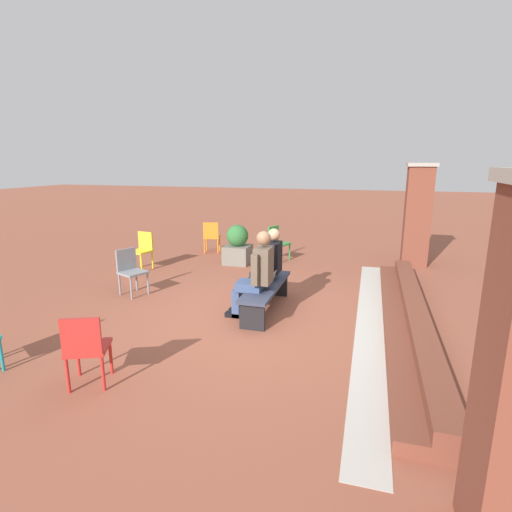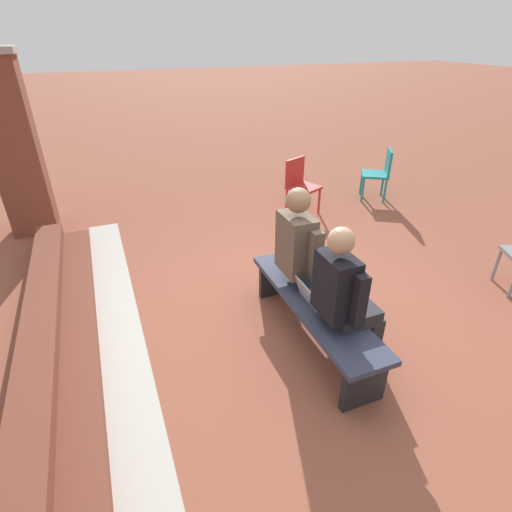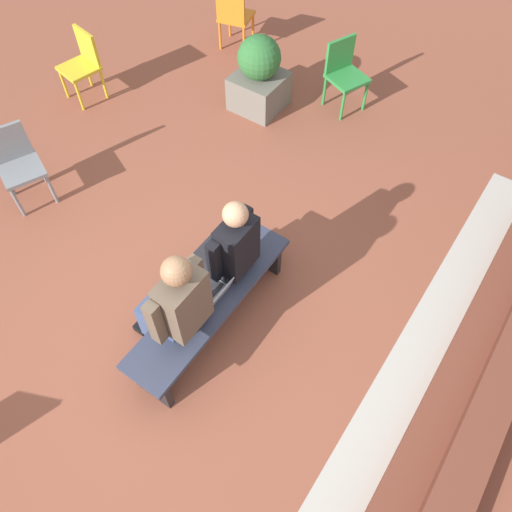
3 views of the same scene
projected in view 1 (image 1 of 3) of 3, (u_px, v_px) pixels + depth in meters
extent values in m
plane|color=brown|center=(258.00, 318.00, 6.26)|extent=(60.00, 60.00, 0.00)
cube|color=#B7B2A8|center=(370.00, 321.00, 6.14)|extent=(6.70, 0.40, 0.01)
cube|color=brown|center=(405.00, 320.00, 5.99)|extent=(5.90, 0.60, 0.15)
cube|color=brown|center=(416.00, 312.00, 5.92)|extent=(5.90, 0.30, 0.15)
cube|color=brown|center=(417.00, 217.00, 9.27)|extent=(0.56, 0.56, 2.29)
cube|color=gray|center=(422.00, 165.00, 9.00)|extent=(0.64, 0.64, 0.08)
cube|color=#33384C|center=(266.00, 286.00, 6.49)|extent=(1.80, 0.44, 0.05)
cube|color=black|center=(277.00, 285.00, 7.29)|extent=(0.06, 0.37, 0.40)
cube|color=black|center=(252.00, 317.00, 5.79)|extent=(0.06, 0.37, 0.40)
cube|color=#232328|center=(262.00, 275.00, 6.84)|extent=(0.31, 0.37, 0.13)
cube|color=#232328|center=(253.00, 288.00, 7.03)|extent=(0.10, 0.11, 0.45)
cube|color=black|center=(250.00, 298.00, 7.09)|extent=(0.10, 0.22, 0.06)
cube|color=#232328|center=(250.00, 291.00, 6.88)|extent=(0.10, 0.11, 0.45)
cube|color=black|center=(247.00, 301.00, 6.94)|extent=(0.10, 0.22, 0.06)
cube|color=black|center=(274.00, 257.00, 6.71)|extent=(0.35, 0.22, 0.52)
cube|color=maroon|center=(267.00, 259.00, 6.75)|extent=(0.05, 0.01, 0.31)
cube|color=black|center=(273.00, 255.00, 6.94)|extent=(0.08, 0.09, 0.44)
cube|color=black|center=(267.00, 261.00, 6.53)|extent=(0.08, 0.09, 0.44)
sphere|color=tan|center=(274.00, 235.00, 6.62)|extent=(0.20, 0.20, 0.20)
cube|color=#384C75|center=(250.00, 286.00, 6.21)|extent=(0.34, 0.40, 0.14)
cube|color=#384C75|center=(240.00, 300.00, 6.42)|extent=(0.11, 0.12, 0.45)
cube|color=black|center=(236.00, 311.00, 6.48)|extent=(0.11, 0.24, 0.07)
cube|color=#384C75|center=(236.00, 304.00, 6.25)|extent=(0.11, 0.12, 0.45)
cube|color=black|center=(233.00, 315.00, 6.31)|extent=(0.11, 0.24, 0.07)
cube|color=brown|center=(263.00, 265.00, 6.07)|extent=(0.38, 0.24, 0.56)
cube|color=brown|center=(263.00, 262.00, 6.32)|extent=(0.09, 0.10, 0.47)
cube|color=brown|center=(255.00, 270.00, 5.88)|extent=(0.09, 0.10, 0.47)
sphere|color=#8C6647|center=(264.00, 238.00, 5.98)|extent=(0.22, 0.22, 0.22)
cube|color=#9EA0A5|center=(264.00, 283.00, 6.51)|extent=(0.32, 0.22, 0.02)
cube|color=#2D2D33|center=(263.00, 283.00, 6.51)|extent=(0.29, 0.15, 0.00)
cube|color=#9EA0A5|center=(273.00, 278.00, 6.45)|extent=(0.32, 0.07, 0.19)
cube|color=#33519E|center=(272.00, 278.00, 6.45)|extent=(0.28, 0.06, 0.17)
cylinder|color=teal|center=(2.00, 355.00, 4.64)|extent=(0.04, 0.04, 0.40)
cube|color=#2D893D|center=(280.00, 244.00, 9.83)|extent=(0.55, 0.55, 0.04)
cube|color=#2D893D|center=(273.00, 234.00, 9.89)|extent=(0.38, 0.19, 0.40)
cylinder|color=#2D893D|center=(281.00, 255.00, 9.63)|extent=(0.04, 0.04, 0.40)
cylinder|color=#2D893D|center=(290.00, 252.00, 9.91)|extent=(0.04, 0.04, 0.40)
cylinder|color=#2D893D|center=(269.00, 253.00, 9.85)|extent=(0.04, 0.04, 0.40)
cylinder|color=#2D893D|center=(278.00, 250.00, 10.13)|extent=(0.04, 0.04, 0.40)
cube|color=gold|center=(140.00, 251.00, 8.99)|extent=(0.49, 0.49, 0.04)
cube|color=gold|center=(146.00, 240.00, 9.10)|extent=(0.12, 0.40, 0.40)
cylinder|color=gold|center=(129.00, 262.00, 8.96)|extent=(0.04, 0.04, 0.40)
cylinder|color=gold|center=(141.00, 264.00, 8.80)|extent=(0.04, 0.04, 0.40)
cylinder|color=gold|center=(141.00, 258.00, 9.27)|extent=(0.04, 0.04, 0.40)
cylinder|color=gold|center=(153.00, 260.00, 9.11)|extent=(0.04, 0.04, 0.40)
cube|color=orange|center=(212.00, 237.00, 10.71)|extent=(0.51, 0.51, 0.04)
cube|color=orange|center=(211.00, 230.00, 10.47)|extent=(0.14, 0.40, 0.40)
cylinder|color=orange|center=(220.00, 244.00, 10.93)|extent=(0.04, 0.04, 0.40)
cylinder|color=orange|center=(207.00, 244.00, 10.94)|extent=(0.04, 0.04, 0.40)
cylinder|color=orange|center=(218.00, 246.00, 10.58)|extent=(0.04, 0.04, 0.40)
cylinder|color=orange|center=(205.00, 246.00, 10.59)|extent=(0.04, 0.04, 0.40)
cube|color=red|center=(88.00, 348.00, 4.34)|extent=(0.55, 0.55, 0.04)
cube|color=red|center=(81.00, 337.00, 4.11)|extent=(0.19, 0.38, 0.40)
cylinder|color=red|center=(111.00, 357.00, 4.59)|extent=(0.04, 0.04, 0.40)
cylinder|color=red|center=(78.00, 359.00, 4.55)|extent=(0.04, 0.04, 0.40)
cylinder|color=red|center=(103.00, 374.00, 4.24)|extent=(0.04, 0.04, 0.40)
cylinder|color=red|center=(68.00, 376.00, 4.20)|extent=(0.04, 0.04, 0.40)
cube|color=gray|center=(133.00, 273.00, 7.28)|extent=(0.55, 0.55, 0.04)
cube|color=gray|center=(126.00, 259.00, 7.35)|extent=(0.38, 0.19, 0.40)
cylinder|color=gray|center=(131.00, 288.00, 7.09)|extent=(0.04, 0.04, 0.40)
cylinder|color=gray|center=(148.00, 284.00, 7.36)|extent=(0.04, 0.04, 0.40)
cylinder|color=gray|center=(120.00, 285.00, 7.31)|extent=(0.04, 0.04, 0.40)
cylinder|color=gray|center=(137.00, 280.00, 7.58)|extent=(0.04, 0.04, 0.40)
cube|color=#6B665B|center=(238.00, 255.00, 9.56)|extent=(0.60, 0.60, 0.44)
sphere|color=#2D6B33|center=(237.00, 236.00, 9.46)|extent=(0.52, 0.52, 0.52)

